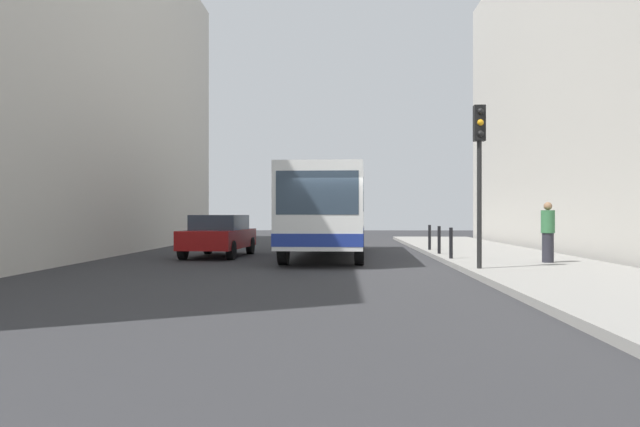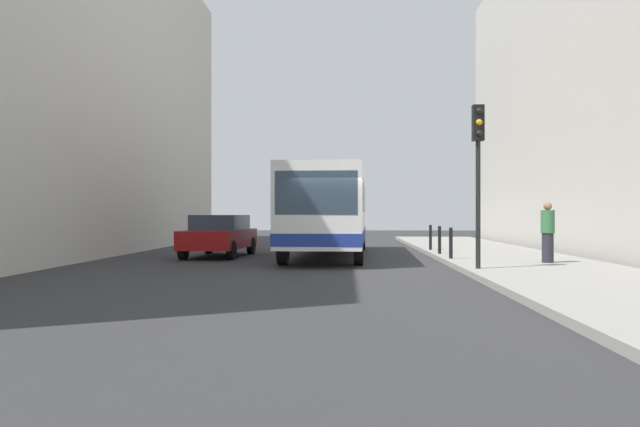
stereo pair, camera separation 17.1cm
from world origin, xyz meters
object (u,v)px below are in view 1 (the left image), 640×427
bollard_mid (439,240)px  bollard_far (430,237)px  traffic_light (479,155)px  pedestrian_near_signal (548,232)px  bus (329,208)px  car_beside_bus (219,235)px  bollard_near (451,243)px

bollard_mid → bollard_far: same height
traffic_light → pedestrian_near_signal: size_ratio=2.41×
traffic_light → bus: bearing=120.1°
bus → car_beside_bus: 4.03m
bus → pedestrian_near_signal: 7.91m
bus → traffic_light: 7.92m
car_beside_bus → bollard_far: bearing=-162.4°
bollard_mid → bollard_far: bearing=90.0°
car_beside_bus → bollard_mid: 7.73m
car_beside_bus → bollard_far: car_beside_bus is taller
bus → bollard_mid: size_ratio=11.69×
car_beside_bus → traffic_light: bearing=145.0°
bus → bollard_mid: 4.08m
bollard_mid → bollard_far: size_ratio=1.00×
bollard_near → traffic_light: bearing=-88.4°
traffic_light → pedestrian_near_signal: traffic_light is taller
car_beside_bus → pedestrian_near_signal: bearing=161.0°
car_beside_bus → pedestrian_near_signal: size_ratio=2.65×
car_beside_bus → bollard_far: size_ratio=4.75×
car_beside_bus → bollard_near: 8.20m
car_beside_bus → bollard_mid: car_beside_bus is taller
bus → bollard_far: (3.82, 1.41, -1.10)m
bus → bollard_mid: (3.82, -0.92, -1.10)m
traffic_light → bollard_mid: (-0.10, 5.84, -2.38)m
bus → pedestrian_near_signal: bus is taller
bollard_mid → pedestrian_near_signal: 4.57m
bollard_far → bollard_near: bearing=-90.0°
traffic_light → bollard_far: (-0.10, 8.18, -2.38)m
bus → traffic_light: size_ratio=2.71×
traffic_light → bollard_near: traffic_light is taller
bollard_mid → bollard_far: (0.00, 2.33, 0.00)m
pedestrian_near_signal → bollard_far: bearing=-73.8°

